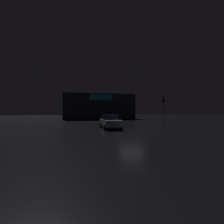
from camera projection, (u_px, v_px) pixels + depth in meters
ground_plane at (131, 131)px, 17.75m from camera, size 120.00×120.00×0.00m
store_building at (98, 107)px, 42.34m from camera, size 16.67×7.34×5.98m
traffic_signal_main at (163, 103)px, 26.59m from camera, size 0.43×0.42×4.26m
car_near at (110, 122)px, 20.05m from camera, size 2.14×4.46×1.62m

